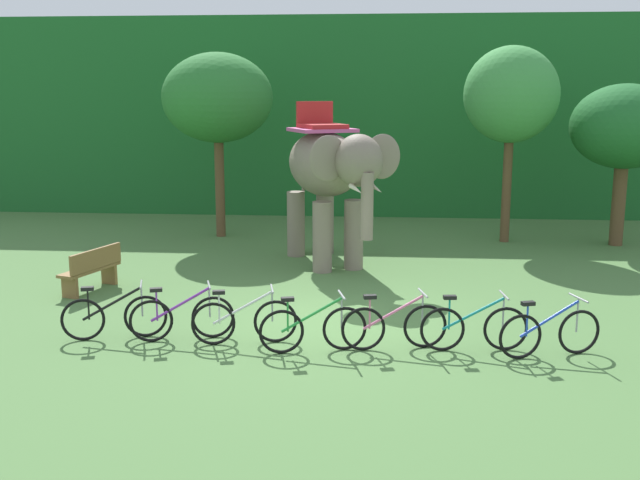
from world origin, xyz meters
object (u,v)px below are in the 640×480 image
(tree_center, at_px, (218,99))
(tree_center_right, at_px, (625,128))
(bike_blue, at_px, (550,332))
(bike_black, at_px, (114,316))
(bike_green, at_px, (313,328))
(bike_pink, at_px, (394,326))
(elephant, at_px, (329,172))
(wooden_bench, at_px, (92,268))
(bike_purple, at_px, (182,317))
(tree_center_left, at_px, (511,96))
(bike_teal, at_px, (474,327))
(bike_white, at_px, (244,321))

(tree_center, distance_m, tree_center_right, 10.74)
(tree_center, height_order, bike_blue, tree_center)
(tree_center, bearing_deg, bike_black, -89.08)
(bike_green, xyz_separation_m, bike_pink, (1.27, 0.23, 0.00))
(elephant, bearing_deg, wooden_bench, -149.47)
(bike_purple, height_order, bike_blue, same)
(tree_center, height_order, wooden_bench, tree_center)
(tree_center_left, relative_size, bike_teal, 3.04)
(wooden_bench, bearing_deg, bike_blue, -20.29)
(bike_purple, bearing_deg, bike_teal, -1.59)
(bike_green, bearing_deg, bike_teal, 5.97)
(elephant, distance_m, bike_green, 6.24)
(tree_center, relative_size, bike_blue, 3.08)
(elephant, bearing_deg, bike_blue, -56.89)
(tree_center_right, distance_m, bike_green, 11.79)
(bike_pink, relative_size, bike_blue, 1.02)
(tree_center_right, xyz_separation_m, bike_black, (-10.57, -8.55, -2.70))
(bike_black, bearing_deg, bike_teal, -0.91)
(bike_blue, bearing_deg, bike_black, 177.89)
(bike_pink, bearing_deg, tree_center, 117.68)
(bike_green, height_order, wooden_bench, bike_green)
(bike_black, distance_m, bike_blue, 6.97)
(tree_center_left, relative_size, bike_green, 3.10)
(bike_black, distance_m, bike_pink, 4.59)
(tree_center, xyz_separation_m, bike_teal, (5.98, -8.99, -3.43))
(tree_center_right, bearing_deg, bike_pink, -124.60)
(bike_teal, height_order, bike_blue, same)
(bike_pink, xyz_separation_m, bike_teal, (1.25, 0.03, 0.00))
(tree_center, xyz_separation_m, tree_center_right, (10.71, -0.35, -0.73))
(bike_teal, bearing_deg, wooden_bench, 157.98)
(bike_green, height_order, bike_blue, same)
(bike_blue, bearing_deg, bike_white, 177.67)
(bike_white, relative_size, wooden_bench, 1.08)
(bike_black, bearing_deg, bike_white, -1.64)
(bike_pink, bearing_deg, bike_green, -169.64)
(bike_purple, height_order, bike_pink, same)
(elephant, relative_size, bike_purple, 2.51)
(bike_white, height_order, bike_blue, same)
(tree_center, bearing_deg, tree_center_right, -1.86)
(bike_green, distance_m, bike_teal, 2.53)
(tree_center, bearing_deg, bike_pink, -62.32)
(bike_white, bearing_deg, bike_pink, -1.45)
(tree_center_right, relative_size, bike_blue, 2.57)
(elephant, relative_size, bike_black, 2.50)
(elephant, distance_m, bike_blue, 7.24)
(elephant, relative_size, bike_blue, 2.53)
(bike_green, bearing_deg, tree_center, 110.54)
(tree_center_left, bearing_deg, bike_white, -121.97)
(bike_black, relative_size, bike_green, 0.99)
(bike_white, distance_m, bike_teal, 3.66)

